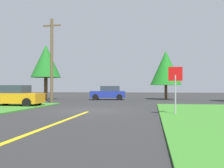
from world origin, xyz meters
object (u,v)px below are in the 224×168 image
parked_car_near_building (15,96)px  utility_pole_mid (52,59)px  car_approaching_junction (108,93)px  oak_tree_left (166,68)px  stop_sign (175,81)px  oak_tree_right (46,61)px

parked_car_near_building → utility_pole_mid: 6.33m
car_approaching_junction → utility_pole_mid: 8.58m
parked_car_near_building → utility_pole_mid: (0.83, 5.30, 3.36)m
parked_car_near_building → oak_tree_left: size_ratio=0.69×
parked_car_near_building → car_approaching_junction: size_ratio=0.95×
stop_sign → oak_tree_right: oak_tree_right is taller
utility_pole_mid → oak_tree_left: 13.76m
car_approaching_junction → stop_sign: bearing=103.4°
utility_pole_mid → oak_tree_right: (-3.02, 5.80, 0.40)m
oak_tree_right → oak_tree_left: bearing=9.2°
utility_pole_mid → oak_tree_left: (11.12, 8.09, -0.39)m
parked_car_near_building → car_approaching_junction: (5.24, 11.84, 0.00)m
stop_sign → parked_car_near_building: (-11.52, 4.94, -0.95)m
utility_pole_mid → stop_sign: bearing=-43.8°
stop_sign → parked_car_near_building: size_ratio=0.62×
parked_car_near_building → oak_tree_left: oak_tree_left is taller
oak_tree_left → oak_tree_right: oak_tree_right is taller
stop_sign → oak_tree_left: bearing=-89.6°
parked_car_near_building → utility_pole_mid: utility_pole_mid is taller
stop_sign → parked_car_near_building: 12.57m
stop_sign → utility_pole_mid: utility_pole_mid is taller
stop_sign → oak_tree_right: bearing=-47.7°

